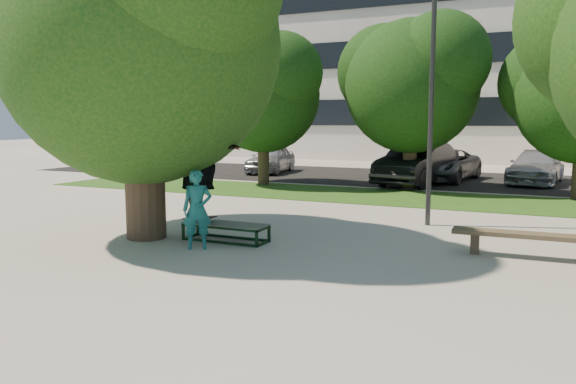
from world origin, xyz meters
The scene contains 16 objects.
ground centered at (0.00, 0.00, 0.00)m, with size 120.00×120.00×0.00m, color gray.
grass_strip centered at (1.00, 9.50, 0.01)m, with size 30.00×4.00×0.02m, color #1C4614.
asphalt_strip centered at (0.00, 16.00, 0.01)m, with size 40.00×8.00×0.01m, color black.
tree_left centered at (-4.29, 1.09, 4.42)m, with size 6.96×5.95×7.12m.
bg_tree_left centered at (-6.57, 11.07, 3.73)m, with size 5.28×4.51×5.77m.
bg_tree_mid centered at (-1.08, 12.08, 4.02)m, with size 5.76×4.92×6.24m.
lamppost centered at (1.00, 5.00, 3.15)m, with size 0.25×0.15×6.11m.
office_building centered at (-2.00, 31.98, 8.00)m, with size 30.00×14.12×16.00m.
grind_box centered at (-2.50, 1.44, 0.19)m, with size 1.80×0.60×0.38m.
skater_rig centered at (-3.15, 1.44, 1.42)m, with size 2.46×0.97×2.02m.
bystander centered at (-2.62, 0.59, 0.78)m, with size 0.57×0.37×1.56m, color #1C6A69.
bench centered at (3.50, 2.44, 0.40)m, with size 3.09×0.49×0.47m.
car_silver_a centered at (-8.50, 15.68, 0.67)m, with size 1.58×3.92×1.33m, color #AAABAF.
car_dark centered at (-1.04, 13.50, 0.82)m, with size 1.74×4.99×1.64m, color black.
car_grey centered at (-0.36, 15.45, 0.66)m, with size 2.18×4.73×1.31m, color #57575C.
car_silver_b centered at (3.19, 15.97, 0.65)m, with size 1.82×4.48×1.30m, color #B7B8BD.
Camera 1 is at (3.48, -8.48, 2.50)m, focal length 35.00 mm.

